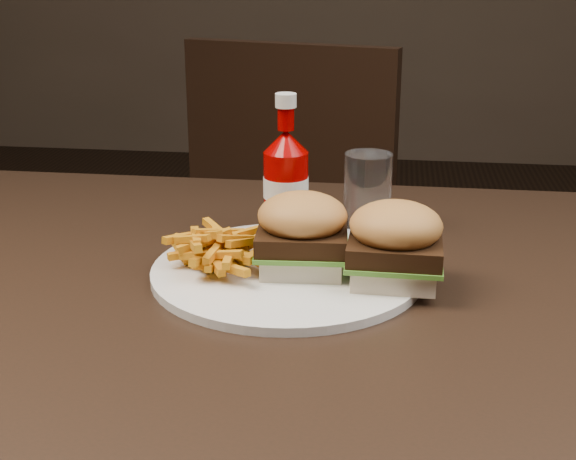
# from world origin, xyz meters

# --- Properties ---
(dining_table) EXTENTS (1.20, 0.80, 0.04)m
(dining_table) POSITION_xyz_m (0.00, 0.00, 0.73)
(dining_table) COLOR black
(dining_table) RESTS_ON ground
(chair_far) EXTENTS (0.55, 0.55, 0.04)m
(chair_far) POSITION_xyz_m (-0.01, 0.96, 0.43)
(chair_far) COLOR black
(chair_far) RESTS_ON ground
(plate) EXTENTS (0.30, 0.30, 0.01)m
(plate) POSITION_xyz_m (0.03, 0.03, 0.76)
(plate) COLOR white
(plate) RESTS_ON dining_table
(sandwich_half_a) EXTENTS (0.09, 0.09, 0.02)m
(sandwich_half_a) POSITION_xyz_m (0.05, 0.03, 0.77)
(sandwich_half_a) COLOR beige
(sandwich_half_a) RESTS_ON plate
(sandwich_half_b) EXTENTS (0.09, 0.08, 0.02)m
(sandwich_half_b) POSITION_xyz_m (0.15, 0.01, 0.77)
(sandwich_half_b) COLOR beige
(sandwich_half_b) RESTS_ON plate
(fries_pile) EXTENTS (0.12, 0.12, 0.04)m
(fries_pile) POSITION_xyz_m (-0.04, 0.03, 0.78)
(fries_pile) COLOR #CA7018
(fries_pile) RESTS_ON plate
(ketchup_bottle) EXTENTS (0.06, 0.06, 0.11)m
(ketchup_bottle) POSITION_xyz_m (0.02, 0.13, 0.81)
(ketchup_bottle) COLOR #910000
(ketchup_bottle) RESTS_ON dining_table
(tumbler) EXTENTS (0.07, 0.07, 0.09)m
(tumbler) POSITION_xyz_m (0.11, 0.18, 0.81)
(tumbler) COLOR white
(tumbler) RESTS_ON dining_table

